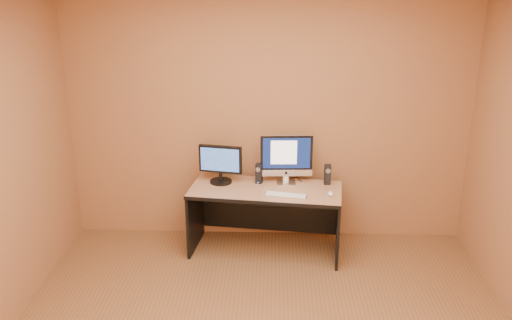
# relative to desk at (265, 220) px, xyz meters

# --- Properties ---
(walls) EXTENTS (4.00, 4.00, 2.60)m
(walls) POSITION_rel_desk_xyz_m (0.02, -1.60, 0.97)
(walls) COLOR brown
(walls) RESTS_ON ground
(desk) EXTENTS (1.51, 0.80, 0.67)m
(desk) POSITION_rel_desk_xyz_m (0.00, 0.00, 0.00)
(desk) COLOR tan
(desk) RESTS_ON ground
(imac) EXTENTS (0.52, 0.22, 0.50)m
(imac) POSITION_rel_desk_xyz_m (0.20, 0.16, 0.58)
(imac) COLOR silver
(imac) RESTS_ON desk
(second_monitor) EXTENTS (0.47, 0.29, 0.38)m
(second_monitor) POSITION_rel_desk_xyz_m (-0.44, 0.15, 0.52)
(second_monitor) COLOR black
(second_monitor) RESTS_ON desk
(speaker_left) EXTENTS (0.08, 0.08, 0.20)m
(speaker_left) POSITION_rel_desk_xyz_m (-0.07, 0.15, 0.43)
(speaker_left) COLOR black
(speaker_left) RESTS_ON desk
(speaker_right) EXTENTS (0.06, 0.07, 0.20)m
(speaker_right) POSITION_rel_desk_xyz_m (0.60, 0.14, 0.43)
(speaker_right) COLOR black
(speaker_right) RESTS_ON desk
(keyboard) EXTENTS (0.40, 0.18, 0.02)m
(keyboard) POSITION_rel_desk_xyz_m (0.19, -0.17, 0.34)
(keyboard) COLOR silver
(keyboard) RESTS_ON desk
(mouse) EXTENTS (0.06, 0.10, 0.03)m
(mouse) POSITION_rel_desk_xyz_m (0.61, -0.14, 0.35)
(mouse) COLOR white
(mouse) RESTS_ON desk
(cable_a) EXTENTS (0.06, 0.19, 0.01)m
(cable_a) POSITION_rel_desk_xyz_m (0.32, 0.28, 0.34)
(cable_a) COLOR black
(cable_a) RESTS_ON desk
(cable_b) EXTENTS (0.12, 0.12, 0.01)m
(cable_b) POSITION_rel_desk_xyz_m (0.27, 0.28, 0.34)
(cable_b) COLOR black
(cable_b) RESTS_ON desk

